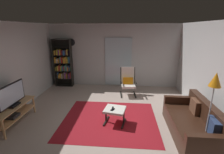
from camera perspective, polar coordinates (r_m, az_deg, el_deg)
name	(u,v)px	position (r m, az deg, el deg)	size (l,w,h in m)	color
ground_plane	(105,120)	(4.70, -2.27, -14.51)	(7.02, 7.02, 0.00)	#B7A295
wall_back	(114,56)	(7.00, 0.54, 7.33)	(5.60, 0.06, 2.60)	silver
wall_left	(4,72)	(5.25, -33.16, 1.46)	(0.06, 6.00, 2.60)	silver
wall_right	(217,77)	(4.68, 32.40, 0.04)	(0.06, 6.00, 2.60)	silver
glass_door_panel	(118,62)	(6.97, 2.14, 5.19)	(1.10, 0.01, 2.00)	silver
area_rug	(110,119)	(4.70, -0.80, -14.43)	(2.53, 2.19, 0.01)	maroon
tv_stand	(14,112)	(5.03, -30.61, -10.41)	(0.40, 1.36, 0.51)	tan
television	(12,96)	(4.87, -31.28, -5.54)	(0.20, 0.96, 0.59)	black
bookshelf_near_tv	(63,64)	(7.32, -16.41, 4.38)	(0.73, 0.30, 2.00)	black
leather_sofa	(193,124)	(4.40, 26.22, -14.24)	(0.85, 1.88, 0.81)	#351E13
lounge_armchair	(128,81)	(6.21, 5.52, -1.22)	(0.62, 0.70, 1.02)	black
ottoman	(115,111)	(4.39, 0.97, -11.69)	(0.60, 0.56, 0.42)	white
tv_remote	(113,108)	(4.36, 0.22, -10.68)	(0.04, 0.14, 0.02)	black
cell_phone	(113,110)	(4.30, 0.20, -11.17)	(0.07, 0.14, 0.01)	black
floor_lamp_by_sofa	(214,86)	(3.65, 31.81, -2.79)	(0.22, 0.22, 1.64)	#A5A5AD
wall_clock	(72,42)	(7.20, -13.74, 11.54)	(0.29, 0.03, 0.29)	silver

